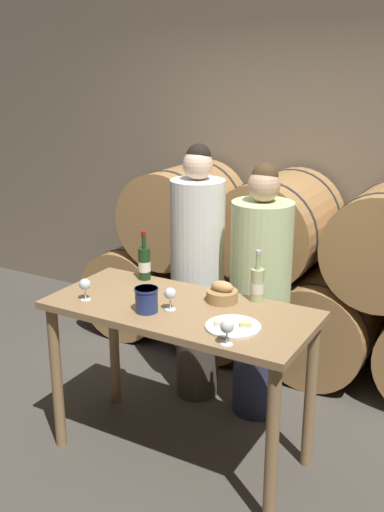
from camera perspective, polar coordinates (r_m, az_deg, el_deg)
The scene contains 14 objects.
ground_plane at distance 3.70m, azimuth -1.08°, elevation -18.26°, with size 10.00×10.00×0.00m, color #4C473F.
stone_wall_back at distance 4.81m, azimuth 10.96°, elevation 10.60°, with size 10.00×0.12×3.20m.
barrel_stack at distance 4.54m, azimuth 8.07°, elevation -1.88°, with size 3.17×0.82×1.44m.
tasting_table at distance 3.30m, azimuth -1.16°, elevation -7.19°, with size 1.46×0.67×0.93m.
person_left at distance 3.91m, azimuth 0.53°, elevation -1.72°, with size 0.35×0.35×1.72m.
person_right at distance 3.75m, azimuth 6.48°, elevation -3.58°, with size 0.38×0.38×1.63m.
wine_bottle_red at distance 3.62m, azimuth -4.56°, elevation -0.67°, with size 0.08×0.08×0.30m.
wine_bottle_white at distance 3.30m, azimuth 6.24°, elevation -2.70°, with size 0.08×0.08×0.29m.
blue_crock at distance 3.16m, azimuth -4.36°, elevation -4.09°, with size 0.13×0.13×0.13m.
bread_basket at distance 3.30m, azimuth 2.89°, elevation -3.60°, with size 0.17×0.17×0.12m.
cheese_plate at distance 2.99m, azimuth 3.93°, elevation -6.71°, with size 0.28×0.28×0.04m.
wine_glass_far_left at distance 3.35m, azimuth -10.17°, elevation -2.75°, with size 0.06×0.06×0.12m.
wine_glass_left at distance 3.17m, azimuth -2.09°, elevation -3.67°, with size 0.06×0.06×0.12m.
wine_glass_center at distance 2.79m, azimuth 3.35°, elevation -6.81°, with size 0.06×0.06×0.12m.
Camera 1 is at (1.54, -2.57, 2.19)m, focal length 42.00 mm.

